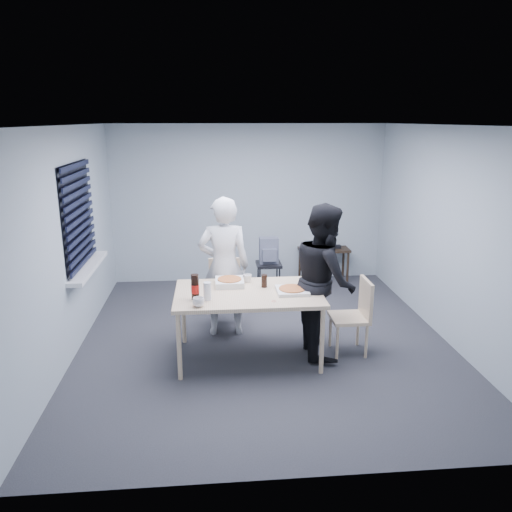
{
  "coord_description": "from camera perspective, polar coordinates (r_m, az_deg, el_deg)",
  "views": [
    {
      "loc": [
        -0.62,
        -5.7,
        2.67
      ],
      "look_at": [
        -0.1,
        0.1,
        1.06
      ],
      "focal_mm": 35.0,
      "sensor_mm": 36.0,
      "label": 1
    }
  ],
  "objects": [
    {
      "name": "papers",
      "position": [
        8.44,
        6.77,
        0.86
      ],
      "size": [
        0.25,
        0.31,
        0.0
      ],
      "primitive_type": "cube",
      "rotation": [
        0.0,
        0.0,
        0.23
      ],
      "color": "white",
      "rests_on": "side_table"
    },
    {
      "name": "side_table",
      "position": [
        8.48,
        7.76,
        0.32
      ],
      "size": [
        0.84,
        0.37,
        0.56
      ],
      "color": "black",
      "rests_on": "ground"
    },
    {
      "name": "dining_table",
      "position": [
        5.62,
        -0.91,
        -4.68
      ],
      "size": [
        1.63,
        1.04,
        0.8
      ],
      "color": "beige",
      "rests_on": "ground"
    },
    {
      "name": "plastic_cups",
      "position": [
        5.35,
        -5.58,
        -4.02
      ],
      "size": [
        0.09,
        0.09,
        0.2
      ],
      "primitive_type": "cylinder",
      "rotation": [
        0.0,
        0.0,
        0.15
      ],
      "color": "silver",
      "rests_on": "dining_table"
    },
    {
      "name": "chair_right",
      "position": [
        5.94,
        11.41,
        -6.19
      ],
      "size": [
        0.42,
        0.42,
        0.89
      ],
      "color": "beige",
      "rests_on": "ground"
    },
    {
      "name": "chair_far",
      "position": [
        6.62,
        -3.56,
        -3.62
      ],
      "size": [
        0.42,
        0.42,
        0.89
      ],
      "color": "beige",
      "rests_on": "ground"
    },
    {
      "name": "black_box",
      "position": [
        8.51,
        9.22,
        1.06
      ],
      "size": [
        0.15,
        0.13,
        0.05
      ],
      "primitive_type": "cube",
      "rotation": [
        0.0,
        0.0,
        0.35
      ],
      "color": "black",
      "rests_on": "side_table"
    },
    {
      "name": "person_white",
      "position": [
        6.23,
        -3.67,
        -1.25
      ],
      "size": [
        0.65,
        0.42,
        1.77
      ],
      "primitive_type": "imported",
      "rotation": [
        0.0,
        0.0,
        3.14
      ],
      "color": "silver",
      "rests_on": "ground"
    },
    {
      "name": "mug_b",
      "position": [
        5.92,
        -0.97,
        -2.57
      ],
      "size": [
        0.1,
        0.1,
        0.09
      ],
      "primitive_type": "imported",
      "color": "white",
      "rests_on": "dining_table"
    },
    {
      "name": "room",
      "position": [
        6.42,
        -19.33,
        3.51
      ],
      "size": [
        5.0,
        5.0,
        5.0
      ],
      "color": "#2A292E",
      "rests_on": "ground"
    },
    {
      "name": "person_black",
      "position": [
        5.77,
        7.8,
        -2.74
      ],
      "size": [
        0.47,
        0.86,
        1.77
      ],
      "primitive_type": "imported",
      "rotation": [
        0.0,
        0.0,
        1.57
      ],
      "color": "black",
      "rests_on": "ground"
    },
    {
      "name": "pizza_box_b",
      "position": [
        5.6,
        4.15,
        -3.91
      ],
      "size": [
        0.35,
        0.35,
        0.05
      ],
      "rotation": [
        0.0,
        0.0,
        -0.29
      ],
      "color": "silver",
      "rests_on": "dining_table"
    },
    {
      "name": "backpack",
      "position": [
        7.61,
        1.48,
        0.58
      ],
      "size": [
        0.29,
        0.21,
        0.4
      ],
      "rotation": [
        0.0,
        0.0,
        0.4
      ],
      "color": "slate",
      "rests_on": "stool"
    },
    {
      "name": "cola_glass",
      "position": [
        5.74,
        0.94,
        -2.87
      ],
      "size": [
        0.09,
        0.09,
        0.15
      ],
      "primitive_type": "cylinder",
      "rotation": [
        0.0,
        0.0,
        0.43
      ],
      "color": "black",
      "rests_on": "dining_table"
    },
    {
      "name": "stool",
      "position": [
        7.7,
        1.46,
        -1.6
      ],
      "size": [
        0.38,
        0.38,
        0.53
      ],
      "color": "black",
      "rests_on": "ground"
    },
    {
      "name": "mug_a",
      "position": [
        5.19,
        -6.59,
        -5.25
      ],
      "size": [
        0.17,
        0.17,
        0.1
      ],
      "primitive_type": "imported",
      "rotation": [
        0.0,
        0.0,
        0.52
      ],
      "color": "white",
      "rests_on": "dining_table"
    },
    {
      "name": "pizza_box_a",
      "position": [
        5.82,
        -3.04,
        -2.98
      ],
      "size": [
        0.33,
        0.33,
        0.08
      ],
      "rotation": [
        0.0,
        0.0,
        0.34
      ],
      "color": "silver",
      "rests_on": "dining_table"
    },
    {
      "name": "rubber_band",
      "position": [
        5.32,
        2.05,
        -5.19
      ],
      "size": [
        0.05,
        0.05,
        0.0
      ],
      "primitive_type": "torus",
      "rotation": [
        0.0,
        0.0,
        0.09
      ],
      "color": "red",
      "rests_on": "dining_table"
    },
    {
      "name": "soda_bottle",
      "position": [
        5.36,
        -6.97,
        -3.61
      ],
      "size": [
        0.09,
        0.09,
        0.28
      ],
      "rotation": [
        0.0,
        0.0,
        0.41
      ],
      "color": "black",
      "rests_on": "dining_table"
    }
  ]
}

